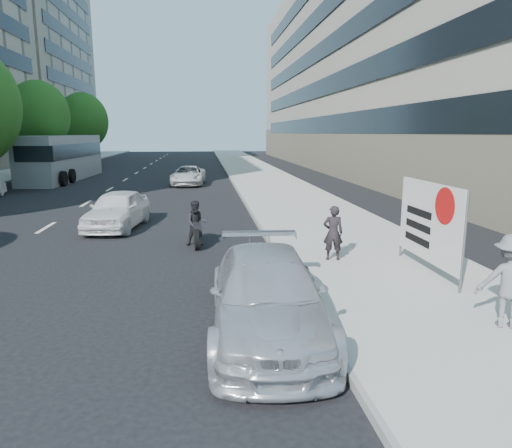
{
  "coord_description": "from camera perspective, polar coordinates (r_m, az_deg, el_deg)",
  "views": [
    {
      "loc": [
        -0.57,
        -9.56,
        3.5
      ],
      "look_at": [
        0.66,
        1.17,
        1.34
      ],
      "focal_mm": 32.0,
      "sensor_mm": 36.0,
      "label": 1
    }
  ],
  "objects": [
    {
      "name": "tree_far_e",
      "position": [
        55.16,
        -20.8,
        11.94
      ],
      "size": [
        5.4,
        5.4,
        7.89
      ],
      "color": "#382616",
      "rests_on": "ground"
    },
    {
      "name": "parked_sedan",
      "position": [
        8.13,
        1.38,
        -8.82
      ],
      "size": [
        2.25,
        4.94,
        1.4
      ],
      "primitive_type": "imported",
      "rotation": [
        0.0,
        0.0,
        -0.06
      ],
      "color": "#B8BBC0",
      "rests_on": "ground"
    },
    {
      "name": "near_sidewalk",
      "position": [
        30.1,
        2.23,
        4.79
      ],
      "size": [
        5.0,
        120.0,
        0.15
      ],
      "primitive_type": "cube",
      "color": "#AFACA4",
      "rests_on": "ground"
    },
    {
      "name": "jogger",
      "position": [
        9.1,
        29.18,
        -6.25
      ],
      "size": [
        1.23,
        1.0,
        1.66
      ],
      "primitive_type": "imported",
      "rotation": [
        0.0,
        0.0,
        2.71
      ],
      "color": "slate",
      "rests_on": "near_sidewalk"
    },
    {
      "name": "white_sedan_near",
      "position": [
        17.73,
        -16.94,
        1.76
      ],
      "size": [
        2.22,
        4.33,
        1.41
      ],
      "primitive_type": "imported",
      "rotation": [
        0.0,
        0.0,
        -0.14
      ],
      "color": "white",
      "rests_on": "ground"
    },
    {
      "name": "motorcycle",
      "position": [
        14.49,
        -7.43,
        -0.16
      ],
      "size": [
        0.73,
        2.05,
        1.42
      ],
      "rotation": [
        0.0,
        0.0,
        0.08
      ],
      "color": "black",
      "rests_on": "ground"
    },
    {
      "name": "tree_far_d",
      "position": [
        41.7,
        -25.52,
        12.16
      ],
      "size": [
        4.8,
        4.8,
        7.65
      ],
      "color": "#382616",
      "rests_on": "ground"
    },
    {
      "name": "protest_banner",
      "position": [
        11.69,
        20.82,
        0.23
      ],
      "size": [
        0.08,
        3.06,
        2.2
      ],
      "color": "#4C4C4C",
      "rests_on": "near_sidewalk"
    },
    {
      "name": "white_sedan_far",
      "position": [
        31.64,
        -8.44,
        6.02
      ],
      "size": [
        2.43,
        4.73,
        1.28
      ],
      "primitive_type": "imported",
      "rotation": [
        0.0,
        0.0,
        -0.07
      ],
      "color": "silver",
      "rests_on": "ground"
    },
    {
      "name": "bus",
      "position": [
        37.75,
        -22.98,
        7.61
      ],
      "size": [
        3.11,
        12.15,
        3.3
      ],
      "rotation": [
        0.0,
        0.0,
        -0.04
      ],
      "color": "gray",
      "rests_on": "ground"
    },
    {
      "name": "near_building",
      "position": [
        45.58,
        17.15,
        19.05
      ],
      "size": [
        14.0,
        70.0,
        20.0
      ],
      "primitive_type": "cube",
      "color": "#9E9788",
      "rests_on": "ground"
    },
    {
      "name": "pedestrian_woman",
      "position": [
        12.3,
        9.61,
        -1.1
      ],
      "size": [
        0.58,
        0.42,
        1.47
      ],
      "primitive_type": "imported",
      "rotation": [
        0.0,
        0.0,
        3.01
      ],
      "color": "black",
      "rests_on": "near_sidewalk"
    },
    {
      "name": "ground",
      "position": [
        10.19,
        -2.98,
        -8.77
      ],
      "size": [
        160.0,
        160.0,
        0.0
      ],
      "primitive_type": "plane",
      "color": "black",
      "rests_on": "ground"
    }
  ]
}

